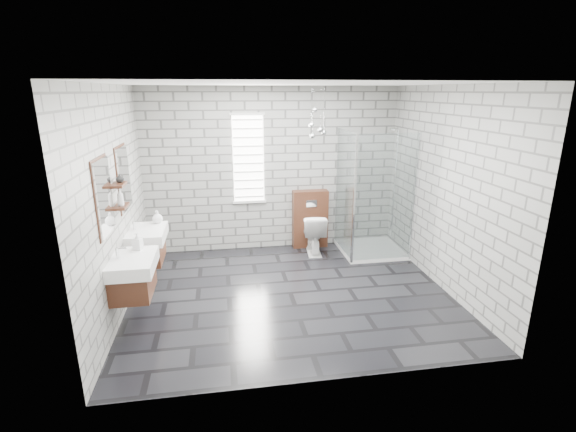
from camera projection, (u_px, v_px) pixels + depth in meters
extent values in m
cube|color=black|center=(290.00, 294.00, 5.63)|extent=(4.20, 3.60, 0.02)
cube|color=white|center=(291.00, 83.00, 4.85)|extent=(4.20, 3.60, 0.02)
cube|color=gray|center=(273.00, 170.00, 6.95)|extent=(4.20, 0.02, 2.70)
cube|color=gray|center=(326.00, 247.00, 3.53)|extent=(4.20, 0.02, 2.70)
cube|color=gray|center=(115.00, 203.00, 4.92)|extent=(0.02, 3.60, 2.70)
cube|color=gray|center=(446.00, 190.00, 5.57)|extent=(0.02, 3.60, 2.70)
cube|color=#4A2616|center=(133.00, 282.00, 4.70)|extent=(0.42, 0.62, 0.30)
cube|color=silver|center=(151.00, 278.00, 4.73)|extent=(0.02, 0.35, 0.01)
cube|color=white|center=(133.00, 263.00, 4.64)|extent=(0.47, 0.70, 0.15)
cylinder|color=silver|center=(117.00, 253.00, 4.58)|extent=(0.04, 0.04, 0.12)
cylinder|color=silver|center=(122.00, 249.00, 4.57)|extent=(0.10, 0.02, 0.02)
cube|color=white|center=(104.00, 197.00, 4.39)|extent=(0.03, 0.55, 0.80)
cube|color=#4A2616|center=(103.00, 197.00, 4.38)|extent=(0.01, 0.59, 0.84)
cube|color=#4A2616|center=(147.00, 250.00, 5.63)|extent=(0.42, 0.62, 0.30)
cube|color=silver|center=(162.00, 248.00, 5.66)|extent=(0.02, 0.35, 0.01)
cube|color=white|center=(147.00, 235.00, 5.57)|extent=(0.47, 0.70, 0.15)
cylinder|color=silver|center=(134.00, 226.00, 5.51)|extent=(0.04, 0.04, 0.12)
cylinder|color=silver|center=(138.00, 222.00, 5.50)|extent=(0.10, 0.02, 0.02)
cube|color=white|center=(124.00, 178.00, 5.31)|extent=(0.03, 0.55, 0.80)
cube|color=#4A2616|center=(123.00, 178.00, 5.31)|extent=(0.01, 0.59, 0.84)
cube|color=#4A2616|center=(121.00, 206.00, 4.89)|extent=(0.14, 0.30, 0.03)
cube|color=#4A2616|center=(118.00, 185.00, 4.82)|extent=(0.14, 0.30, 0.03)
cube|color=white|center=(248.00, 159.00, 6.81)|extent=(0.50, 0.02, 1.40)
cube|color=silver|center=(247.00, 114.00, 6.59)|extent=(0.56, 0.04, 0.04)
cube|color=silver|center=(250.00, 202.00, 7.00)|extent=(0.56, 0.04, 0.04)
cube|color=silver|center=(249.00, 197.00, 6.97)|extent=(0.48, 0.01, 0.02)
cube|color=silver|center=(249.00, 189.00, 6.93)|extent=(0.48, 0.01, 0.02)
cube|color=silver|center=(249.00, 180.00, 6.89)|extent=(0.48, 0.01, 0.02)
cube|color=silver|center=(249.00, 172.00, 6.85)|extent=(0.48, 0.01, 0.02)
cube|color=silver|center=(249.00, 163.00, 6.81)|extent=(0.48, 0.01, 0.02)
cube|color=silver|center=(248.00, 155.00, 6.77)|extent=(0.48, 0.01, 0.02)
cube|color=silver|center=(248.00, 146.00, 6.73)|extent=(0.48, 0.01, 0.02)
cube|color=silver|center=(248.00, 137.00, 6.69)|extent=(0.48, 0.01, 0.02)
cube|color=silver|center=(248.00, 129.00, 6.65)|extent=(0.48, 0.01, 0.03)
cube|color=silver|center=(247.00, 120.00, 6.61)|extent=(0.48, 0.01, 0.03)
cube|color=#4A2616|center=(310.00, 219.00, 7.19)|extent=(0.60, 0.20, 1.00)
cube|color=silver|center=(312.00, 204.00, 7.00)|extent=(0.18, 0.01, 0.12)
cube|color=white|center=(370.00, 249.00, 7.10)|extent=(1.00, 1.00, 0.06)
cube|color=silver|center=(385.00, 200.00, 6.35)|extent=(1.00, 0.01, 2.00)
cube|color=silver|center=(345.00, 193.00, 6.73)|extent=(0.01, 1.00, 2.00)
cube|color=silver|center=(354.00, 201.00, 6.27)|extent=(0.03, 0.03, 2.00)
cube|color=silver|center=(415.00, 198.00, 6.42)|extent=(0.03, 0.03, 2.00)
cylinder|color=silver|center=(395.00, 184.00, 7.05)|extent=(0.02, 0.02, 1.80)
cylinder|color=silver|center=(394.00, 129.00, 6.77)|extent=(0.14, 0.14, 0.02)
sphere|color=silver|center=(311.00, 125.00, 6.31)|extent=(0.09, 0.09, 0.09)
cylinder|color=silver|center=(312.00, 104.00, 6.22)|extent=(0.01, 0.01, 0.53)
sphere|color=silver|center=(320.00, 130.00, 6.41)|extent=(0.09, 0.09, 0.09)
cylinder|color=silver|center=(321.00, 106.00, 6.31)|extent=(0.01, 0.01, 0.61)
sphere|color=silver|center=(315.00, 110.00, 6.42)|extent=(0.09, 0.09, 0.09)
cylinder|color=silver|center=(315.00, 96.00, 6.36)|extent=(0.01, 0.01, 0.32)
sphere|color=silver|center=(312.00, 136.00, 6.46)|extent=(0.09, 0.09, 0.09)
cylinder|color=silver|center=(313.00, 109.00, 6.34)|extent=(0.01, 0.01, 0.70)
sphere|color=silver|center=(324.00, 132.00, 6.49)|extent=(0.09, 0.09, 0.09)
cylinder|color=silver|center=(324.00, 108.00, 6.38)|extent=(0.01, 0.01, 0.66)
imported|color=white|center=(314.00, 233.00, 6.96)|extent=(0.44, 0.70, 0.68)
imported|color=#B2B2B2|center=(137.00, 241.00, 4.82)|extent=(0.12, 0.12, 0.21)
imported|color=#B2B2B2|center=(157.00, 217.00, 5.79)|extent=(0.18, 0.18, 0.18)
imported|color=#B2B2B2|center=(120.00, 197.00, 4.83)|extent=(0.08, 0.08, 0.20)
imported|color=#B2B2B2|center=(120.00, 178.00, 4.85)|extent=(0.10, 0.10, 0.10)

